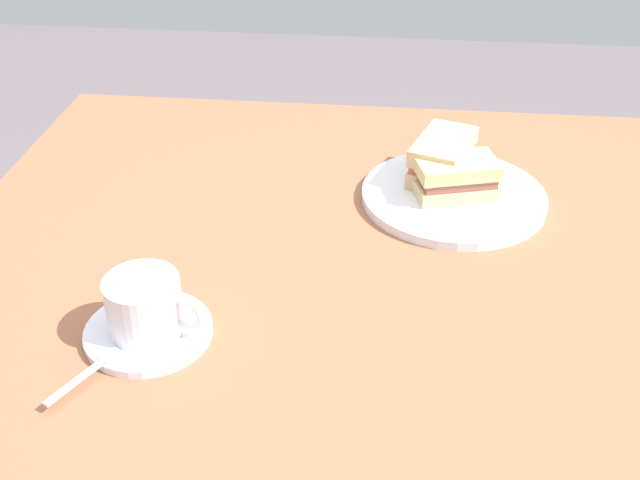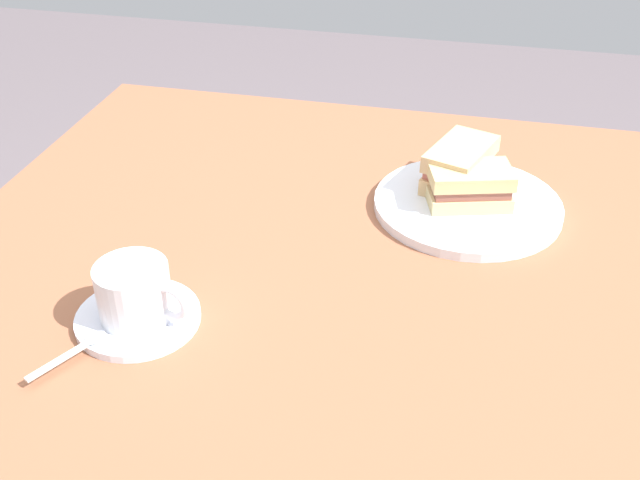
{
  "view_description": "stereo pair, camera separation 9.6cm",
  "coord_description": "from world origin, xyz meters",
  "px_view_note": "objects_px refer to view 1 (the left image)",
  "views": [
    {
      "loc": [
        -0.06,
        0.83,
        1.3
      ],
      "look_at": [
        0.02,
        0.03,
        0.77
      ],
      "focal_mm": 43.07,
      "sensor_mm": 36.0,
      "label": 1
    },
    {
      "loc": [
        -0.16,
        0.82,
        1.3
      ],
      "look_at": [
        0.02,
        0.03,
        0.77
      ],
      "focal_mm": 43.07,
      "sensor_mm": 36.0,
      "label": 2
    }
  ],
  "objects_px": {
    "sandwich_back": "(442,158)",
    "coffee_cup": "(145,304)",
    "dining_table": "(337,305)",
    "sandwich_plate": "(453,197)",
    "coffee_saucer": "(148,332)",
    "spoon": "(96,366)",
    "sandwich_front": "(455,177)"
  },
  "relations": [
    {
      "from": "sandwich_back",
      "to": "coffee_cup",
      "type": "relative_size",
      "value": 1.24
    },
    {
      "from": "sandwich_plate",
      "to": "spoon",
      "type": "xyz_separation_m",
      "value": [
        0.39,
        0.4,
        0.01
      ]
    },
    {
      "from": "coffee_saucer",
      "to": "sandwich_front",
      "type": "bearing_deg",
      "value": -136.74
    },
    {
      "from": "spoon",
      "to": "sandwich_plate",
      "type": "bearing_deg",
      "value": -133.82
    },
    {
      "from": "sandwich_back",
      "to": "coffee_cup",
      "type": "distance_m",
      "value": 0.5
    },
    {
      "from": "dining_table",
      "to": "sandwich_back",
      "type": "relative_size",
      "value": 7.55
    },
    {
      "from": "coffee_saucer",
      "to": "spoon",
      "type": "distance_m",
      "value": 0.08
    },
    {
      "from": "sandwich_back",
      "to": "spoon",
      "type": "bearing_deg",
      "value": 50.66
    },
    {
      "from": "coffee_saucer",
      "to": "spoon",
      "type": "xyz_separation_m",
      "value": [
        0.04,
        0.07,
        0.01
      ]
    },
    {
      "from": "coffee_cup",
      "to": "spoon",
      "type": "relative_size",
      "value": 1.21
    },
    {
      "from": "sandwich_front",
      "to": "spoon",
      "type": "height_order",
      "value": "sandwich_front"
    },
    {
      "from": "sandwich_plate",
      "to": "coffee_saucer",
      "type": "height_order",
      "value": "sandwich_plate"
    },
    {
      "from": "dining_table",
      "to": "sandwich_plate",
      "type": "bearing_deg",
      "value": -139.11
    },
    {
      "from": "sandwich_front",
      "to": "spoon",
      "type": "distance_m",
      "value": 0.55
    },
    {
      "from": "dining_table",
      "to": "coffee_cup",
      "type": "height_order",
      "value": "coffee_cup"
    },
    {
      "from": "sandwich_back",
      "to": "coffee_cup",
      "type": "xyz_separation_m",
      "value": [
        0.33,
        0.38,
        0.0
      ]
    },
    {
      "from": "dining_table",
      "to": "sandwich_back",
      "type": "distance_m",
      "value": 0.27
    },
    {
      "from": "sandwich_back",
      "to": "spoon",
      "type": "relative_size",
      "value": 1.49
    },
    {
      "from": "dining_table",
      "to": "coffee_saucer",
      "type": "distance_m",
      "value": 0.3
    },
    {
      "from": "sandwich_front",
      "to": "coffee_saucer",
      "type": "xyz_separation_m",
      "value": [
        0.35,
        0.33,
        -0.04
      ]
    },
    {
      "from": "sandwich_front",
      "to": "coffee_cup",
      "type": "distance_m",
      "value": 0.48
    },
    {
      "from": "spoon",
      "to": "coffee_cup",
      "type": "bearing_deg",
      "value": -118.84
    },
    {
      "from": "sandwich_plate",
      "to": "coffee_saucer",
      "type": "bearing_deg",
      "value": 43.64
    },
    {
      "from": "sandwich_back",
      "to": "coffee_cup",
      "type": "height_order",
      "value": "same"
    },
    {
      "from": "sandwich_front",
      "to": "sandwich_back",
      "type": "height_order",
      "value": "sandwich_back"
    },
    {
      "from": "sandwich_plate",
      "to": "sandwich_back",
      "type": "xyz_separation_m",
      "value": [
        0.02,
        -0.05,
        0.04
      ]
    },
    {
      "from": "dining_table",
      "to": "sandwich_plate",
      "type": "xyz_separation_m",
      "value": [
        -0.15,
        -0.13,
        0.1
      ]
    },
    {
      "from": "sandwich_back",
      "to": "sandwich_plate",
      "type": "bearing_deg",
      "value": 111.16
    },
    {
      "from": "sandwich_front",
      "to": "coffee_cup",
      "type": "relative_size",
      "value": 1.13
    },
    {
      "from": "coffee_cup",
      "to": "spoon",
      "type": "bearing_deg",
      "value": 61.16
    },
    {
      "from": "sandwich_back",
      "to": "spoon",
      "type": "xyz_separation_m",
      "value": [
        0.37,
        0.45,
        -0.03
      ]
    },
    {
      "from": "spoon",
      "to": "sandwich_front",
      "type": "bearing_deg",
      "value": -134.13
    }
  ]
}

